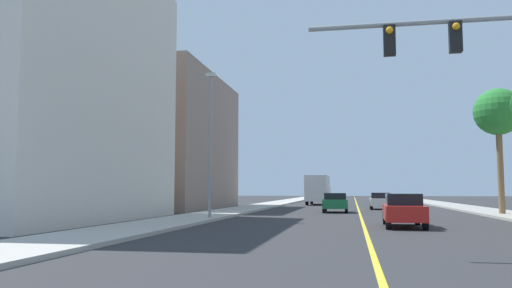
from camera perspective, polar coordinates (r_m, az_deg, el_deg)
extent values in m
plane|color=#2D2D30|center=(46.06, 11.49, -7.20)|extent=(192.00, 192.00, 0.00)
cube|color=#B2ADA3|center=(46.92, -0.26, -7.17)|extent=(3.44, 168.00, 0.15)
cube|color=#9E9B93|center=(47.12, 23.19, -6.75)|extent=(3.44, 168.00, 0.15)
cube|color=yellow|center=(46.06, 11.49, -7.19)|extent=(0.16, 144.00, 0.01)
cube|color=gray|center=(48.55, -13.65, 0.10)|extent=(16.11, 17.51, 12.10)
cylinder|color=gray|center=(15.12, 25.33, 12.72)|extent=(9.81, 0.14, 0.14)
cube|color=black|center=(14.78, 21.64, 11.18)|extent=(0.32, 0.24, 0.84)
sphere|color=orange|center=(14.72, 21.71, 12.27)|extent=(0.20, 0.20, 0.20)
cube|color=black|center=(14.55, 14.86, 11.24)|extent=(0.32, 0.24, 0.84)
sphere|color=orange|center=(14.49, 14.88, 12.35)|extent=(0.20, 0.20, 0.20)
cylinder|color=gray|center=(28.23, -5.21, -0.30)|extent=(0.16, 0.16, 7.87)
cube|color=beige|center=(28.86, -5.14, 7.80)|extent=(0.56, 0.28, 0.20)
cylinder|color=brown|center=(36.59, 25.90, -1.86)|extent=(0.39, 0.39, 6.67)
sphere|color=#287F33|center=(36.91, 25.70, 3.32)|extent=(3.09, 3.09, 3.09)
cone|color=#287F33|center=(37.74, 25.23, 2.81)|extent=(1.77, 0.61, 1.34)
cone|color=#287F33|center=(36.48, 24.40, 3.04)|extent=(0.65, 1.41, 1.48)
cone|color=#287F33|center=(36.03, 26.26, 3.21)|extent=(1.64, 0.62, 1.65)
cube|color=#196638|center=(38.42, 8.98, -6.69)|extent=(1.85, 3.89, 0.66)
cube|color=black|center=(38.10, 8.96, -5.85)|extent=(1.61, 1.85, 0.46)
cylinder|color=black|center=(39.84, 7.86, -7.12)|extent=(0.23, 0.64, 0.64)
cylinder|color=black|center=(39.81, 10.19, -7.09)|extent=(0.23, 0.64, 0.64)
cylinder|color=black|center=(37.08, 7.70, -7.27)|extent=(0.23, 0.64, 0.64)
cylinder|color=black|center=(37.04, 10.19, -7.24)|extent=(0.23, 0.64, 0.64)
cube|color=red|center=(24.03, 16.35, -7.45)|extent=(1.80, 4.40, 0.68)
cube|color=black|center=(23.97, 16.33, -6.03)|extent=(1.55, 2.20, 0.51)
cylinder|color=black|center=(25.64, 14.41, -8.10)|extent=(0.23, 0.64, 0.64)
cylinder|color=black|center=(25.74, 17.79, -8.00)|extent=(0.23, 0.64, 0.64)
cylinder|color=black|center=(22.38, 14.75, -8.53)|extent=(0.23, 0.64, 0.64)
cylinder|color=black|center=(22.49, 18.62, -8.42)|extent=(0.23, 0.64, 0.64)
cube|color=white|center=(45.23, 13.91, -6.37)|extent=(1.85, 4.07, 0.65)
cube|color=black|center=(44.90, 13.91, -5.67)|extent=(1.60, 2.03, 0.47)
cylinder|color=black|center=(46.68, 12.88, -6.75)|extent=(0.23, 0.64, 0.64)
cylinder|color=black|center=(46.73, 14.83, -6.71)|extent=(0.23, 0.64, 0.64)
cylinder|color=black|center=(43.75, 12.95, -6.86)|extent=(0.23, 0.64, 0.64)
cylinder|color=black|center=(43.80, 15.03, -6.82)|extent=(0.23, 0.64, 0.64)
cube|color=silver|center=(61.02, 7.30, -5.57)|extent=(2.43, 2.30, 1.60)
cube|color=silver|center=(56.98, 6.98, -5.00)|extent=(2.49, 5.86, 2.80)
cylinder|color=black|center=(61.12, 6.32, -6.33)|extent=(0.29, 0.90, 0.90)
cylinder|color=black|center=(60.96, 8.29, -6.31)|extent=(0.29, 0.90, 0.90)
cylinder|color=black|center=(55.64, 5.78, -6.45)|extent=(0.29, 0.90, 0.90)
cylinder|color=black|center=(55.47, 7.96, -6.43)|extent=(0.29, 0.90, 0.90)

